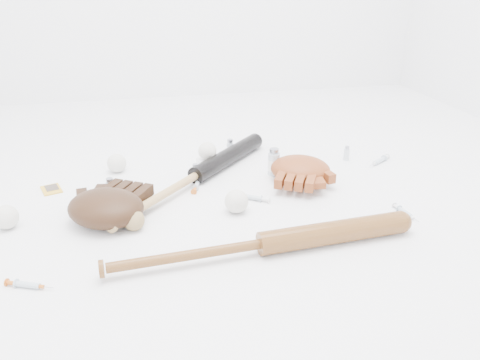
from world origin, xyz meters
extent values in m
plane|color=white|center=(0.00, 0.00, 0.00)|extent=(3.00, 3.00, 0.00)
cube|color=gold|center=(-0.61, 0.23, 0.00)|extent=(0.09, 0.10, 0.00)
cube|color=white|center=(-0.03, 0.30, 0.02)|extent=(0.08, 0.08, 0.04)
sphere|color=silver|center=(-0.03, 0.30, 0.08)|extent=(0.07, 0.07, 0.07)
sphere|color=silver|center=(-0.70, -0.03, 0.04)|extent=(0.07, 0.07, 0.07)
sphere|color=silver|center=(-0.38, 0.35, 0.04)|extent=(0.07, 0.07, 0.07)
sphere|color=silver|center=(0.01, -0.08, 0.04)|extent=(0.08, 0.08, 0.08)
sphere|color=olive|center=(-0.32, -0.12, 0.03)|extent=(0.07, 0.07, 0.07)
cylinder|color=silver|center=(0.55, 0.27, 0.03)|extent=(0.02, 0.02, 0.06)
cylinder|color=silver|center=(0.09, 0.42, 0.04)|extent=(0.03, 0.03, 0.07)
cylinder|color=silver|center=(-0.09, 0.20, 0.03)|extent=(0.03, 0.03, 0.07)
cylinder|color=silver|center=(0.21, 0.20, 0.05)|extent=(0.04, 0.04, 0.11)
cylinder|color=silver|center=(-0.39, 0.12, 0.04)|extent=(0.03, 0.03, 0.08)
camera|label=1|loc=(-0.27, -1.40, 0.73)|focal=35.00mm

